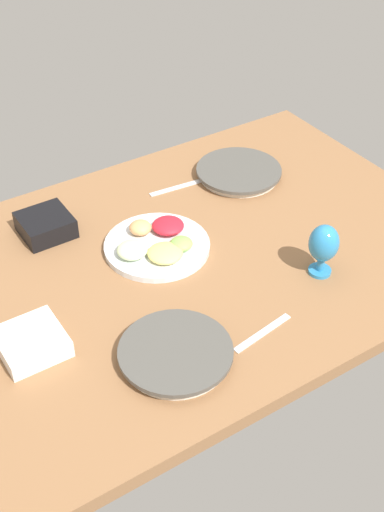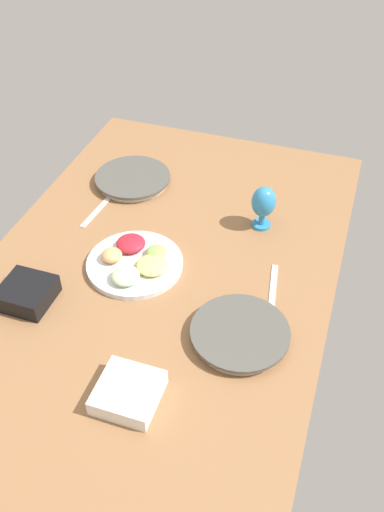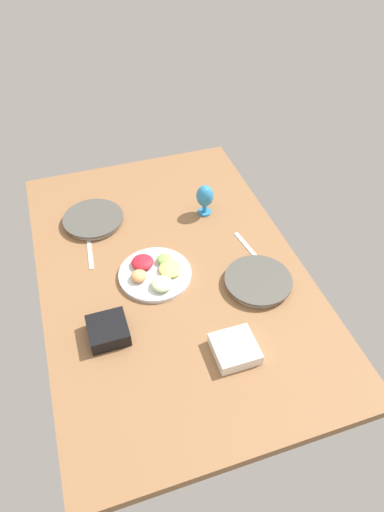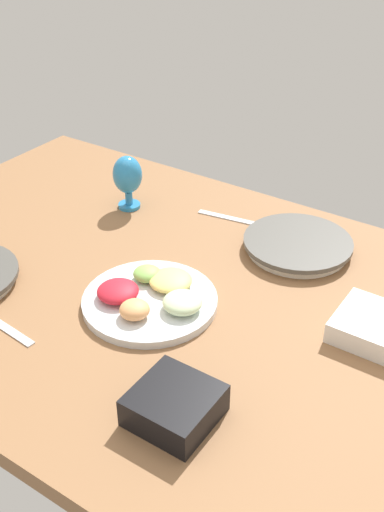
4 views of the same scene
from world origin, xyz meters
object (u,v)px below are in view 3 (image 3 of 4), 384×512
object	(u,v)px
dinner_plate_right	(258,281)
square_bowl_white	(235,348)
fruit_platter	(155,273)
hurricane_glass_blue	(205,197)
dinner_plate_left	(93,220)
square_bowl_black	(108,330)

from	to	relation	value
dinner_plate_right	square_bowl_white	bearing A→B (deg)	-37.78
fruit_platter	hurricane_glass_blue	xyz separation A→B (cm)	(-31.11, 31.52, 7.26)
dinner_plate_left	fruit_platter	distance (cm)	44.36
square_bowl_black	square_bowl_white	bearing A→B (deg)	62.56
fruit_platter	square_bowl_black	bearing A→B (deg)	-45.79
dinner_plate_left	square_bowl_black	xyz separation A→B (cm)	(63.06, -5.15, 1.71)
dinner_plate_left	fruit_platter	size ratio (longest dim) A/B	0.93
hurricane_glass_blue	square_bowl_black	world-z (taller)	hurricane_glass_blue
dinner_plate_right	square_bowl_black	xyz separation A→B (cm)	(5.78, -60.12, 1.61)
dinner_plate_left	hurricane_glass_blue	distance (cm)	50.99
square_bowl_black	hurricane_glass_blue	bearing A→B (deg)	134.45
hurricane_glass_blue	square_bowl_black	bearing A→B (deg)	-45.55
fruit_platter	square_bowl_black	distance (cm)	32.33
dinner_plate_left	square_bowl_white	distance (cm)	90.50
dinner_plate_left	hurricane_glass_blue	bearing A→B (deg)	79.23
fruit_platter	square_bowl_white	bearing A→B (deg)	20.96
fruit_platter	hurricane_glass_blue	size ratio (longest dim) A/B	1.95
dinner_plate_left	dinner_plate_right	bearing A→B (deg)	43.82
hurricane_glass_blue	fruit_platter	bearing A→B (deg)	-45.37
dinner_plate_left	fruit_platter	bearing A→B (deg)	23.95
square_bowl_white	hurricane_glass_blue	bearing A→B (deg)	168.57
dinner_plate_right	square_bowl_black	world-z (taller)	square_bowl_black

